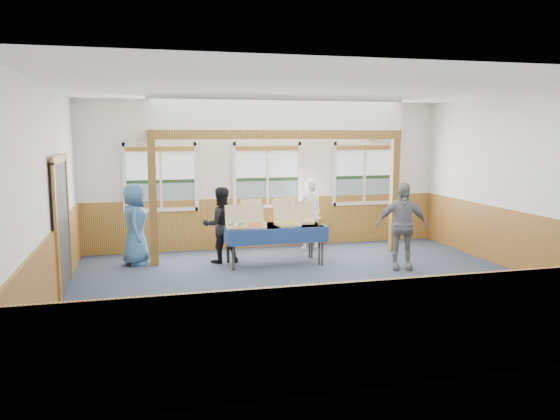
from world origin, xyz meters
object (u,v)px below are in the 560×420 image
at_px(table_left, 274,228).
at_px(person_grey, 402,226).
at_px(table_right, 274,228).
at_px(woman_white, 310,214).
at_px(man_blue, 135,224).
at_px(woman_black, 221,225).

xyz_separation_m(table_left, person_grey, (2.20, -0.95, 0.11)).
xyz_separation_m(table_left, table_right, (-0.01, 0.03, -0.00)).
bearing_deg(table_right, woman_white, 65.75).
height_order(table_right, person_grey, person_grey).
bearing_deg(person_grey, table_left, 172.75).
relative_size(table_right, woman_white, 1.30).
bearing_deg(table_left, table_right, 107.58).
bearing_deg(man_blue, table_right, -99.75).
bearing_deg(woman_white, person_grey, 106.92).
bearing_deg(woman_black, person_grey, 150.04).
distance_m(man_blue, person_grey, 5.06).
bearing_deg(person_grey, woman_black, 172.95).
xyz_separation_m(table_right, woman_white, (1.09, 1.15, 0.07)).
bearing_deg(woman_white, table_left, 36.61).
distance_m(table_left, woman_white, 1.60).
bearing_deg(table_right, table_left, -51.87).
relative_size(woman_white, woman_black, 1.04).
bearing_deg(table_left, person_grey, -24.78).
relative_size(woman_white, person_grey, 0.95).
height_order(table_left, woman_white, woman_white).
bearing_deg(person_grey, woman_white, 133.97).
relative_size(table_right, person_grey, 1.23).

